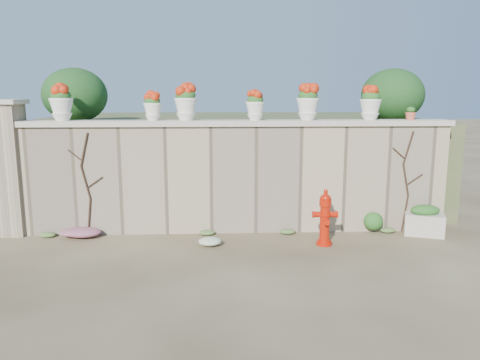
{
  "coord_description": "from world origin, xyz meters",
  "views": [
    {
      "loc": [
        -0.27,
        -6.84,
        2.59
      ],
      "look_at": [
        0.11,
        1.4,
        1.05
      ],
      "focal_mm": 35.0,
      "sensor_mm": 36.0,
      "label": 1
    }
  ],
  "objects_px": {
    "fire_hydrant": "(325,217)",
    "terracotta_pot": "(411,114)",
    "planter_box": "(424,221)",
    "urn_pot_0": "(61,103)"
  },
  "relations": [
    {
      "from": "fire_hydrant",
      "to": "terracotta_pot",
      "type": "height_order",
      "value": "terracotta_pot"
    },
    {
      "from": "fire_hydrant",
      "to": "terracotta_pot",
      "type": "relative_size",
      "value": 4.2
    },
    {
      "from": "planter_box",
      "to": "urn_pot_0",
      "type": "bearing_deg",
      "value": -163.9
    },
    {
      "from": "fire_hydrant",
      "to": "planter_box",
      "type": "distance_m",
      "value": 2.05
    },
    {
      "from": "terracotta_pot",
      "to": "urn_pot_0",
      "type": "bearing_deg",
      "value": 180.0
    },
    {
      "from": "fire_hydrant",
      "to": "urn_pot_0",
      "type": "xyz_separation_m",
      "value": [
        -4.64,
        0.94,
        1.93
      ]
    },
    {
      "from": "fire_hydrant",
      "to": "terracotta_pot",
      "type": "distance_m",
      "value": 2.64
    },
    {
      "from": "terracotta_pot",
      "to": "planter_box",
      "type": "bearing_deg",
      "value": -66.1
    },
    {
      "from": "planter_box",
      "to": "urn_pot_0",
      "type": "xyz_separation_m",
      "value": [
        -6.61,
        0.46,
        2.16
      ]
    },
    {
      "from": "planter_box",
      "to": "urn_pot_0",
      "type": "distance_m",
      "value": 6.97
    }
  ]
}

